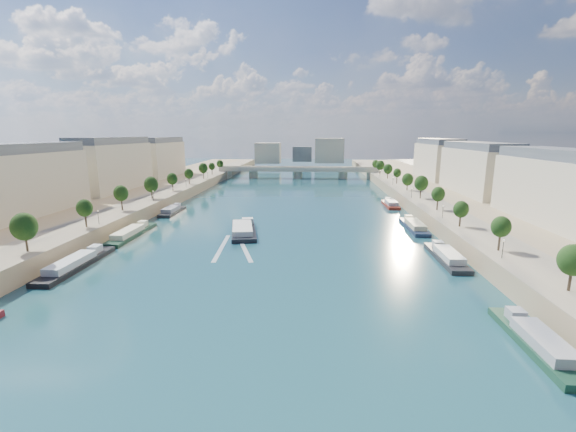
# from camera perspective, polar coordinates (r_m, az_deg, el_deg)

# --- Properties ---
(ground) EXTENTS (700.00, 700.00, 0.00)m
(ground) POSITION_cam_1_polar(r_m,az_deg,el_deg) (141.85, -0.86, -0.74)
(ground) COLOR #0D2C39
(ground) RESTS_ON ground
(quay_left) EXTENTS (44.00, 520.00, 5.00)m
(quay_left) POSITION_cam_1_polar(r_m,az_deg,el_deg) (163.70, -26.86, 0.58)
(quay_left) COLOR #9E8460
(quay_left) RESTS_ON ground
(quay_right) EXTENTS (44.00, 520.00, 5.00)m
(quay_right) POSITION_cam_1_polar(r_m,az_deg,el_deg) (153.31, 27.05, -0.15)
(quay_right) COLOR #9E8460
(quay_right) RESTS_ON ground
(pave_left) EXTENTS (14.00, 520.00, 0.10)m
(pave_left) POSITION_cam_1_polar(r_m,az_deg,el_deg) (156.13, -22.21, 1.44)
(pave_left) COLOR gray
(pave_left) RESTS_ON quay_left
(pave_right) EXTENTS (14.00, 520.00, 0.10)m
(pave_right) POSITION_cam_1_polar(r_m,az_deg,el_deg) (147.55, 21.78, 0.89)
(pave_right) COLOR gray
(pave_right) RESTS_ON quay_right
(trees_left) EXTENTS (4.80, 268.80, 8.26)m
(trees_left) POSITION_cam_1_polar(r_m,az_deg,el_deg) (156.21, -21.39, 3.53)
(trees_left) COLOR #382B1E
(trees_left) RESTS_ON ground
(trees_right) EXTENTS (4.80, 268.80, 8.26)m
(trees_right) POSITION_cam_1_polar(r_m,az_deg,el_deg) (155.52, 20.13, 3.59)
(trees_right) COLOR #382B1E
(trees_right) RESTS_ON ground
(lamps_left) EXTENTS (0.36, 200.36, 4.28)m
(lamps_left) POSITION_cam_1_polar(r_m,az_deg,el_deg) (144.87, -22.40, 1.75)
(lamps_left) COLOR black
(lamps_left) RESTS_ON ground
(lamps_right) EXTENTS (0.36, 200.36, 4.28)m
(lamps_right) POSITION_cam_1_polar(r_m,az_deg,el_deg) (150.48, 19.66, 2.32)
(lamps_right) COLOR black
(lamps_right) RESTS_ON ground
(buildings_left) EXTENTS (16.00, 226.00, 23.20)m
(buildings_left) POSITION_cam_1_polar(r_m,az_deg,el_deg) (178.78, -28.96, 5.78)
(buildings_left) COLOR #C0AE93
(buildings_left) RESTS_ON ground
(buildings_right) EXTENTS (16.00, 226.00, 23.20)m
(buildings_right) POSITION_cam_1_polar(r_m,az_deg,el_deg) (167.56, 30.03, 5.33)
(buildings_right) COLOR #C0AE93
(buildings_right) RESTS_ON ground
(skyline) EXTENTS (79.00, 42.00, 22.00)m
(skyline) POSITION_cam_1_polar(r_m,az_deg,el_deg) (357.79, 2.57, 9.47)
(skyline) COLOR #C0AE93
(skyline) RESTS_ON ground
(bridge) EXTENTS (112.00, 12.00, 8.15)m
(bridge) POSITION_cam_1_polar(r_m,az_deg,el_deg) (275.90, 1.48, 6.66)
(bridge) COLOR #C1B79E
(bridge) RESTS_ON ground
(tour_barge) EXTENTS (12.35, 26.99, 3.66)m
(tour_barge) POSITION_cam_1_polar(r_m,az_deg,el_deg) (125.76, -6.63, -2.06)
(tour_barge) COLOR black
(tour_barge) RESTS_ON ground
(wake) EXTENTS (12.57, 26.02, 0.04)m
(wake) POSITION_cam_1_polar(r_m,az_deg,el_deg) (110.28, -8.18, -4.66)
(wake) COLOR silver
(wake) RESTS_ON ground
(moored_barges_left) EXTENTS (5.00, 151.25, 3.60)m
(moored_barges_left) POSITION_cam_1_polar(r_m,az_deg,el_deg) (104.55, -29.59, -6.66)
(moored_barges_left) COLOR #192137
(moored_barges_left) RESTS_ON ground
(moored_barges_right) EXTENTS (5.00, 167.73, 3.60)m
(moored_barges_right) POSITION_cam_1_polar(r_m,az_deg,el_deg) (102.28, 23.26, -6.43)
(moored_barges_right) COLOR black
(moored_barges_right) RESTS_ON ground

